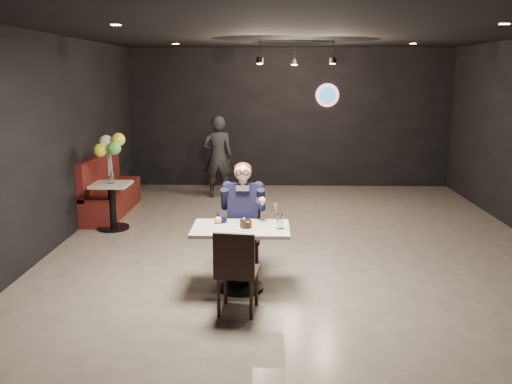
{
  "coord_description": "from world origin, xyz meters",
  "views": [
    {
      "loc": [
        -0.42,
        -7.41,
        2.45
      ],
      "look_at": [
        -0.6,
        -0.9,
        1.03
      ],
      "focal_mm": 38.0,
      "sensor_mm": 36.0,
      "label": 1
    }
  ],
  "objects_px": {
    "sundae_glass": "(280,221)",
    "chair_near": "(238,270)",
    "side_table": "(112,207)",
    "booth_bench": "(111,184)",
    "seated_man": "(243,217)",
    "passerby": "(218,157)",
    "balloon_vase": "(111,178)",
    "main_table": "(241,258)",
    "chair_far": "(243,237)"
  },
  "relations": [
    {
      "from": "booth_bench",
      "to": "balloon_vase",
      "type": "relative_size",
      "value": 13.23
    },
    {
      "from": "seated_man",
      "to": "balloon_vase",
      "type": "relative_size",
      "value": 9.04
    },
    {
      "from": "seated_man",
      "to": "chair_near",
      "type": "bearing_deg",
      "value": -90.0
    },
    {
      "from": "booth_bench",
      "to": "passerby",
      "type": "height_order",
      "value": "passerby"
    },
    {
      "from": "booth_bench",
      "to": "chair_near",
      "type": "bearing_deg",
      "value": -58.33
    },
    {
      "from": "balloon_vase",
      "to": "sundae_glass",
      "type": "bearing_deg",
      "value": -43.33
    },
    {
      "from": "sundae_glass",
      "to": "side_table",
      "type": "relative_size",
      "value": 0.23
    },
    {
      "from": "sundae_glass",
      "to": "side_table",
      "type": "height_order",
      "value": "sundae_glass"
    },
    {
      "from": "side_table",
      "to": "balloon_vase",
      "type": "bearing_deg",
      "value": 0.0
    },
    {
      "from": "chair_near",
      "to": "side_table",
      "type": "height_order",
      "value": "chair_near"
    },
    {
      "from": "sundae_glass",
      "to": "booth_bench",
      "type": "relative_size",
      "value": 0.08
    },
    {
      "from": "chair_far",
      "to": "sundae_glass",
      "type": "distance_m",
      "value": 0.83
    },
    {
      "from": "chair_near",
      "to": "booth_bench",
      "type": "xyz_separation_m",
      "value": [
        -2.5,
        4.05,
        0.07
      ]
    },
    {
      "from": "chair_far",
      "to": "seated_man",
      "type": "distance_m",
      "value": 0.26
    },
    {
      "from": "chair_far",
      "to": "chair_near",
      "type": "xyz_separation_m",
      "value": [
        0.0,
        -1.15,
        0.0
      ]
    },
    {
      "from": "booth_bench",
      "to": "passerby",
      "type": "bearing_deg",
      "value": 37.59
    },
    {
      "from": "seated_man",
      "to": "sundae_glass",
      "type": "relative_size",
      "value": 8.57
    },
    {
      "from": "sundae_glass",
      "to": "side_table",
      "type": "xyz_separation_m",
      "value": [
        -2.64,
        2.49,
        -0.47
      ]
    },
    {
      "from": "chair_near",
      "to": "booth_bench",
      "type": "bearing_deg",
      "value": 128.95
    },
    {
      "from": "sundae_glass",
      "to": "balloon_vase",
      "type": "bearing_deg",
      "value": 136.67
    },
    {
      "from": "main_table",
      "to": "passerby",
      "type": "bearing_deg",
      "value": 98.5
    },
    {
      "from": "seated_man",
      "to": "side_table",
      "type": "relative_size",
      "value": 1.99
    },
    {
      "from": "balloon_vase",
      "to": "passerby",
      "type": "distance_m",
      "value": 2.79
    },
    {
      "from": "booth_bench",
      "to": "side_table",
      "type": "xyz_separation_m",
      "value": [
        0.3,
        -1.0,
        -0.16
      ]
    },
    {
      "from": "main_table",
      "to": "seated_man",
      "type": "distance_m",
      "value": 0.65
    },
    {
      "from": "chair_near",
      "to": "sundae_glass",
      "type": "bearing_deg",
      "value": 58.93
    },
    {
      "from": "seated_man",
      "to": "balloon_vase",
      "type": "bearing_deg",
      "value": 139.17
    },
    {
      "from": "sundae_glass",
      "to": "chair_near",
      "type": "bearing_deg",
      "value": -128.35
    },
    {
      "from": "seated_man",
      "to": "booth_bench",
      "type": "distance_m",
      "value": 3.83
    },
    {
      "from": "chair_near",
      "to": "balloon_vase",
      "type": "bearing_deg",
      "value": 133.07
    },
    {
      "from": "seated_man",
      "to": "sundae_glass",
      "type": "height_order",
      "value": "seated_man"
    },
    {
      "from": "main_table",
      "to": "passerby",
      "type": "relative_size",
      "value": 0.67
    },
    {
      "from": "booth_bench",
      "to": "seated_man",
      "type": "bearing_deg",
      "value": -49.26
    },
    {
      "from": "chair_far",
      "to": "main_table",
      "type": "bearing_deg",
      "value": -90.0
    },
    {
      "from": "sundae_glass",
      "to": "passerby",
      "type": "bearing_deg",
      "value": 103.45
    },
    {
      "from": "sundae_glass",
      "to": "passerby",
      "type": "height_order",
      "value": "passerby"
    },
    {
      "from": "booth_bench",
      "to": "side_table",
      "type": "distance_m",
      "value": 1.06
    },
    {
      "from": "passerby",
      "to": "sundae_glass",
      "type": "bearing_deg",
      "value": 97.71
    },
    {
      "from": "main_table",
      "to": "chair_near",
      "type": "xyz_separation_m",
      "value": [
        0.0,
        -0.6,
        0.09
      ]
    },
    {
      "from": "main_table",
      "to": "chair_far",
      "type": "distance_m",
      "value": 0.56
    },
    {
      "from": "seated_man",
      "to": "sundae_glass",
      "type": "xyz_separation_m",
      "value": [
        0.44,
        -0.59,
        0.11
      ]
    },
    {
      "from": "chair_far",
      "to": "booth_bench",
      "type": "height_order",
      "value": "booth_bench"
    },
    {
      "from": "sundae_glass",
      "to": "balloon_vase",
      "type": "relative_size",
      "value": 1.05
    },
    {
      "from": "seated_man",
      "to": "booth_bench",
      "type": "bearing_deg",
      "value": 130.74
    },
    {
      "from": "side_table",
      "to": "balloon_vase",
      "type": "distance_m",
      "value": 0.47
    },
    {
      "from": "main_table",
      "to": "chair_far",
      "type": "xyz_separation_m",
      "value": [
        0.0,
        0.55,
        0.09
      ]
    },
    {
      "from": "booth_bench",
      "to": "sundae_glass",
      "type": "bearing_deg",
      "value": -49.9
    },
    {
      "from": "chair_far",
      "to": "sundae_glass",
      "type": "relative_size",
      "value": 5.48
    },
    {
      "from": "main_table",
      "to": "balloon_vase",
      "type": "bearing_deg",
      "value": 131.9
    },
    {
      "from": "side_table",
      "to": "seated_man",
      "type": "bearing_deg",
      "value": -40.83
    }
  ]
}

